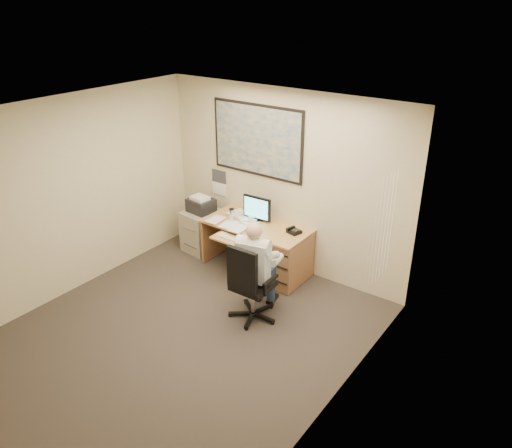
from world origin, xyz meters
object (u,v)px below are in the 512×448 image
Objects in this scene: desk at (276,249)px; office_chair at (251,297)px; person at (255,271)px; filing_cabinet at (202,227)px.

desk is 1.48× the size of office_chair.
desk is 1.09m from person.
person is (0.00, 0.08, 0.35)m from office_chair.
person reaches higher than office_chair.
office_chair is at bearing -103.67° from person.
office_chair is 0.36m from person.
desk reaches higher than office_chair.
desk is at bearing 6.31° from filing_cabinet.
office_chair is at bearing -25.12° from filing_cabinet.
filing_cabinet is at bearing -179.95° from desk.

